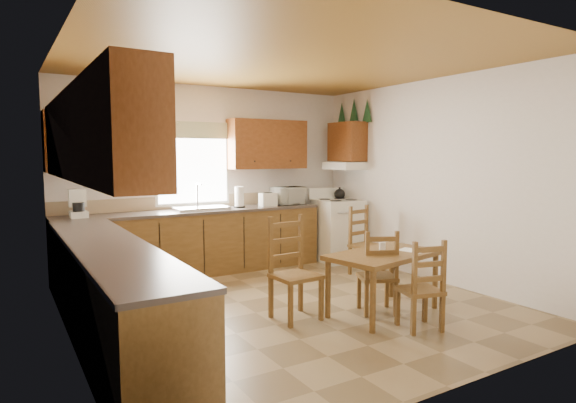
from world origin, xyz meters
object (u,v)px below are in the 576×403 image
dining_table (383,283)px  chair_far_left (296,269)px  stove (337,231)px  microwave (288,196)px  chair_near_right (420,284)px  chair_far_right (367,241)px  chair_near_left (377,271)px

dining_table → chair_far_left: chair_far_left is taller
stove → chair_far_left: (-2.05, -2.01, 0.04)m
microwave → dining_table: microwave is taller
chair_near_right → chair_far_right: size_ratio=0.92×
dining_table → chair_near_right: bearing=-103.2°
chair_far_left → chair_near_left: bearing=-19.7°
microwave → chair_far_right: 1.51m
stove → chair_far_left: chair_far_left is taller
chair_near_left → stove: bearing=-92.7°
dining_table → chair_near_left: bearing=111.6°
stove → microwave: bearing=161.2°
chair_near_right → chair_far_right: chair_far_right is taller
microwave → chair_far_right: size_ratio=0.47×
microwave → chair_near_left: bearing=-103.7°
stove → chair_far_right: 0.99m
dining_table → chair_far_right: (0.94, 1.36, 0.15)m
stove → chair_near_right: stove is taller
stove → dining_table: stove is taller
chair_near_left → dining_table: bearing=147.4°
microwave → chair_far_right: bearing=-71.9°
dining_table → chair_far_left: size_ratio=1.17×
stove → microwave: (-0.73, 0.33, 0.57)m
dining_table → chair_near_left: chair_near_left is taller
stove → microwave: 0.98m
microwave → chair_near_left: microwave is taller
chair_near_right → chair_far_right: (0.96, 1.90, 0.04)m
stove → chair_near_right: (-1.17, -2.87, -0.04)m
dining_table → chair_near_left: (-0.04, 0.06, 0.12)m
stove → chair_near_left: (-1.18, -2.27, -0.03)m
chair_near_right → microwave: bearing=-83.3°
chair_far_left → microwave: bearing=57.4°
microwave → chair_far_left: bearing=-123.3°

